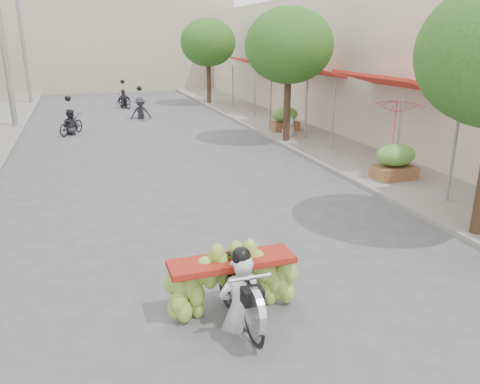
% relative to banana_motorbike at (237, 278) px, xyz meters
% --- Properties ---
extents(sidewalk_right, '(4.00, 60.00, 0.12)m').
position_rel_banana_motorbike_xyz_m(sidewalk_right, '(7.44, 12.31, -0.67)').
color(sidewalk_right, gray).
rests_on(sidewalk_right, ground).
extents(shophouse_row_right, '(9.77, 40.00, 6.00)m').
position_rel_banana_motorbike_xyz_m(shophouse_row_right, '(12.43, 11.31, 2.27)').
color(shophouse_row_right, beige).
rests_on(shophouse_row_right, ground).
extents(far_building, '(20.00, 6.00, 7.00)m').
position_rel_banana_motorbike_xyz_m(far_building, '(0.44, 35.31, 2.77)').
color(far_building, tan).
rests_on(far_building, ground).
extents(utility_pole_far, '(0.60, 0.24, 8.00)m').
position_rel_banana_motorbike_xyz_m(utility_pole_far, '(-4.96, 18.31, 3.30)').
color(utility_pole_far, slate).
rests_on(utility_pole_far, ground).
extents(utility_pole_back, '(0.60, 0.24, 8.00)m').
position_rel_banana_motorbike_xyz_m(utility_pole_back, '(-4.96, 27.31, 3.30)').
color(utility_pole_back, slate).
rests_on(utility_pole_back, ground).
extents(street_tree_mid, '(3.40, 3.40, 5.25)m').
position_rel_banana_motorbike_xyz_m(street_tree_mid, '(5.84, 11.31, 3.06)').
color(street_tree_mid, '#3A2719').
rests_on(street_tree_mid, ground).
extents(street_tree_far, '(3.40, 3.40, 5.25)m').
position_rel_banana_motorbike_xyz_m(street_tree_far, '(5.84, 23.31, 3.06)').
color(street_tree_far, '#3A2719').
rests_on(street_tree_far, ground).
extents(produce_crate_mid, '(1.20, 0.88, 1.16)m').
position_rel_banana_motorbike_xyz_m(produce_crate_mid, '(6.64, 5.31, -0.01)').
color(produce_crate_mid, brown).
rests_on(produce_crate_mid, ground).
extents(produce_crate_far, '(1.20, 0.88, 1.16)m').
position_rel_banana_motorbike_xyz_m(produce_crate_far, '(6.64, 13.31, -0.01)').
color(produce_crate_far, brown).
rests_on(produce_crate_far, ground).
extents(banana_motorbike, '(2.20, 1.90, 2.20)m').
position_rel_banana_motorbike_xyz_m(banana_motorbike, '(0.00, 0.00, 0.00)').
color(banana_motorbike, black).
rests_on(banana_motorbike, ground).
extents(market_umbrella, '(2.15, 2.15, 1.74)m').
position_rel_banana_motorbike_xyz_m(market_umbrella, '(6.58, 5.38, 1.74)').
color(market_umbrella, '#B41838').
rests_on(market_umbrella, ground).
extents(pedestrian, '(0.88, 0.62, 1.64)m').
position_rel_banana_motorbike_xyz_m(pedestrian, '(6.33, 12.17, 0.21)').
color(pedestrian, silver).
rests_on(pedestrian, ground).
extents(bg_motorbike_a, '(1.35, 1.66, 1.95)m').
position_rel_banana_motorbike_xyz_m(bg_motorbike_a, '(-2.45, 15.98, 0.02)').
color(bg_motorbike_a, black).
rests_on(bg_motorbike_a, ground).
extents(bg_motorbike_b, '(1.08, 1.57, 1.95)m').
position_rel_banana_motorbike_xyz_m(bg_motorbike_b, '(1.01, 19.21, 0.14)').
color(bg_motorbike_b, black).
rests_on(bg_motorbike_b, ground).
extents(bg_motorbike_c, '(1.09, 1.65, 1.95)m').
position_rel_banana_motorbike_xyz_m(bg_motorbike_c, '(0.56, 23.53, 0.08)').
color(bg_motorbike_c, black).
rests_on(bg_motorbike_c, ground).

